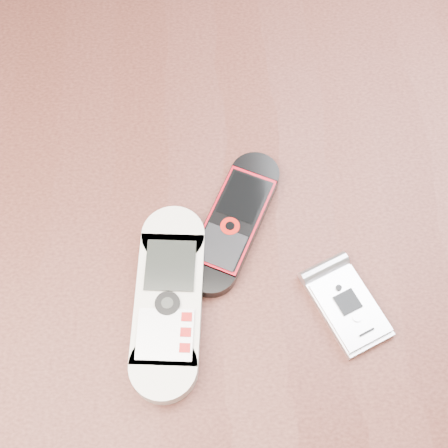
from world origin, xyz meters
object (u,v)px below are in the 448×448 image
at_px(motorola_razr, 348,307).
at_px(nokia_black_red, 234,221).
at_px(table, 220,270).
at_px(nokia_white, 169,300).

bearing_deg(motorola_razr, nokia_black_red, 113.01).
bearing_deg(table, nokia_white, -122.59).
height_order(nokia_black_red, motorola_razr, nokia_black_red).
bearing_deg(nokia_black_red, table, -141.58).
distance_m(table, nokia_white, 0.14).
relative_size(table, motorola_razr, 13.11).
bearing_deg(nokia_black_red, motorola_razr, -17.08).
height_order(table, nokia_white, nokia_white).
bearing_deg(motorola_razr, table, 118.00).
xyz_separation_m(table, nokia_white, (-0.05, -0.07, 0.12)).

